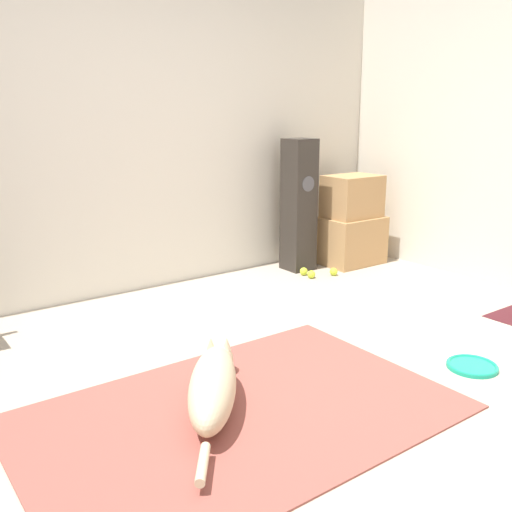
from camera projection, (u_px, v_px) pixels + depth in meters
ground_plane at (285, 407)px, 2.69m from camera, size 12.00×12.00×0.00m
wall_back at (99, 121)px, 4.01m from camera, size 8.00×0.06×2.55m
area_rug at (240, 413)px, 2.62m from camera, size 1.96×1.29×0.01m
dog at (213, 385)px, 2.62m from camera, size 0.69×0.89×0.25m
frisbee at (472, 366)px, 3.09m from camera, size 0.27×0.27×0.03m
cardboard_box_lower at (351, 240)px, 5.14m from camera, size 0.55×0.40×0.42m
cardboard_box_upper at (352, 196)px, 5.04m from camera, size 0.48×0.35×0.37m
floor_speaker at (299, 205)px, 4.86m from camera, size 0.23×0.24×1.12m
tennis_ball_by_boxes at (304, 271)px, 4.80m from camera, size 0.07×0.07×0.07m
tennis_ball_near_speaker at (311, 274)px, 4.71m from camera, size 0.07×0.07×0.07m
tennis_ball_loose_on_carpet at (334, 272)px, 4.79m from camera, size 0.07×0.07×0.07m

